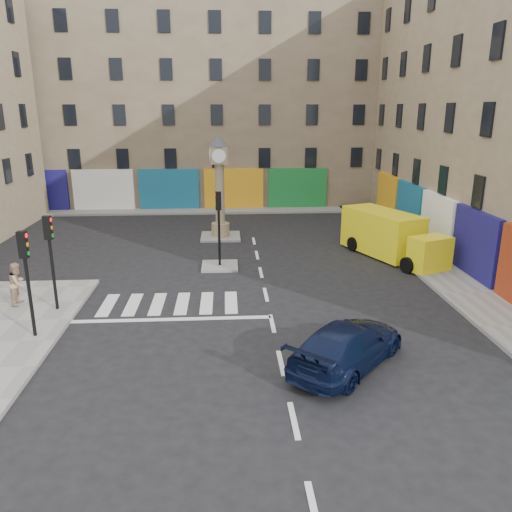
{
  "coord_description": "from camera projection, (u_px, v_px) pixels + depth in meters",
  "views": [
    {
      "loc": [
        -1.64,
        -15.96,
        7.68
      ],
      "look_at": [
        -0.47,
        3.13,
        2.0
      ],
      "focal_mm": 35.0,
      "sensor_mm": 36.0,
      "label": 1
    }
  ],
  "objects": [
    {
      "name": "ground",
      "position": [
        275.0,
        335.0,
        17.56
      ],
      "size": [
        120.0,
        120.0,
        0.0
      ],
      "primitive_type": "plane",
      "color": "black",
      "rests_on": "ground"
    },
    {
      "name": "sidewalk_right",
      "position": [
        413.0,
        251.0,
        27.62
      ],
      "size": [
        2.6,
        30.0,
        0.15
      ],
      "primitive_type": "cube",
      "color": "gray",
      "rests_on": "ground"
    },
    {
      "name": "sidewalk_far",
      "position": [
        195.0,
        211.0,
        38.54
      ],
      "size": [
        32.0,
        2.4,
        0.15
      ],
      "primitive_type": "cube",
      "color": "gray",
      "rests_on": "ground"
    },
    {
      "name": "island_near",
      "position": [
        220.0,
        266.0,
        25.08
      ],
      "size": [
        1.8,
        1.8,
        0.12
      ],
      "primitive_type": "cube",
      "color": "gray",
      "rests_on": "ground"
    },
    {
      "name": "island_far",
      "position": [
        221.0,
        237.0,
        30.82
      ],
      "size": [
        2.4,
        2.4,
        0.12
      ],
      "primitive_type": "cube",
      "color": "gray",
      "rests_on": "ground"
    },
    {
      "name": "building_far",
      "position": [
        196.0,
        98.0,
        41.69
      ],
      "size": [
        32.0,
        10.0,
        17.0
      ],
      "primitive_type": "cube",
      "color": "#827257",
      "rests_on": "ground"
    },
    {
      "name": "traffic_light_left_near",
      "position": [
        26.0,
        267.0,
        16.52
      ],
      "size": [
        0.28,
        0.22,
        3.7
      ],
      "color": "black",
      "rests_on": "sidewalk_left"
    },
    {
      "name": "traffic_light_left_far",
      "position": [
        50.0,
        248.0,
        18.81
      ],
      "size": [
        0.28,
        0.22,
        3.7
      ],
      "color": "black",
      "rests_on": "sidewalk_left"
    },
    {
      "name": "traffic_light_island",
      "position": [
        219.0,
        217.0,
        24.36
      ],
      "size": [
        0.28,
        0.22,
        3.7
      ],
      "color": "black",
      "rests_on": "island_near"
    },
    {
      "name": "clock_pillar",
      "position": [
        219.0,
        180.0,
        29.82
      ],
      "size": [
        1.2,
        1.2,
        6.1
      ],
      "color": "#9E8667",
      "rests_on": "island_far"
    },
    {
      "name": "navy_sedan",
      "position": [
        347.0,
        345.0,
        15.31
      ],
      "size": [
        4.67,
        4.9,
        1.4
      ],
      "primitive_type": "imported",
      "rotation": [
        0.0,
        0.0,
        2.41
      ],
      "color": "black",
      "rests_on": "ground"
    },
    {
      "name": "yellow_van",
      "position": [
        390.0,
        236.0,
        26.45
      ],
      "size": [
        4.27,
        6.76,
        2.37
      ],
      "rotation": [
        0.0,
        0.0,
        0.39
      ],
      "color": "yellow",
      "rests_on": "ground"
    },
    {
      "name": "pedestrian_tan",
      "position": [
        18.0,
        283.0,
        19.76
      ],
      "size": [
        0.69,
        0.86,
        1.72
      ],
      "primitive_type": "imported",
      "rotation": [
        0.0,
        0.0,
        1.52
      ],
      "color": "tan",
      "rests_on": "sidewalk_left"
    }
  ]
}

